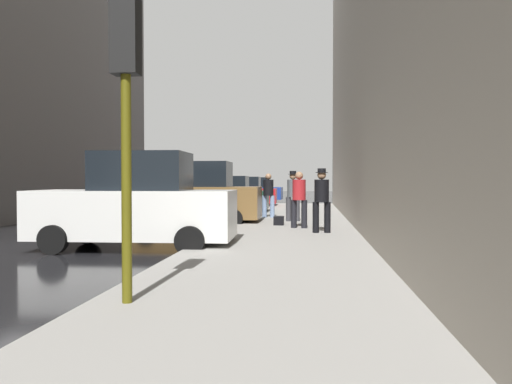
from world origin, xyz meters
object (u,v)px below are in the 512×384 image
parked_blue_sedan (252,191)px  fire_hydrant (250,210)px  parked_white_van (136,205)px  parked_dark_green_sedan (224,196)px  pedestrian_in_jeans (268,193)px  pedestrian_with_beanie (293,193)px  parked_bronze_suv (196,196)px  duffel_bag (279,221)px  parked_red_hatchback (241,193)px  pedestrian_in_red_jacket (299,197)px  pedestrian_with_fedora (322,197)px  traffic_light (126,83)px

parked_blue_sedan → fire_hydrant: parked_blue_sedan is taller
parked_white_van → parked_dark_green_sedan: size_ratio=1.10×
pedestrian_in_jeans → pedestrian_with_beanie: pedestrian_with_beanie is taller
parked_bronze_suv → parked_blue_sedan: parked_bronze_suv is taller
parked_blue_sedan → duffel_bag: (2.99, -18.15, -0.56)m
parked_white_van → parked_red_hatchback: bearing=90.0°
parked_bronze_suv → parked_blue_sedan: bearing=90.0°
parked_dark_green_sedan → pedestrian_in_red_jacket: bearing=-64.5°
parked_bronze_suv → duffel_bag: size_ratio=10.51×
parked_bronze_suv → parked_red_hatchback: (0.00, 11.22, -0.18)m
parked_dark_green_sedan → fire_hydrant: 4.95m
parked_dark_green_sedan → parked_red_hatchback: (-0.00, 5.63, 0.00)m
fire_hydrant → pedestrian_with_fedora: 5.12m
parked_bronze_suv → pedestrian_in_jeans: parked_bronze_suv is taller
parked_red_hatchback → traffic_light: size_ratio=1.18×
parked_red_hatchback → duffel_bag: (2.99, -12.38, -0.56)m
parked_red_hatchback → parked_blue_sedan: (-0.00, 5.77, 0.00)m
parked_dark_green_sedan → duffel_bag: (2.99, -6.75, -0.56)m
parked_white_van → pedestrian_with_beanie: bearing=62.5°
parked_red_hatchback → pedestrian_in_jeans: 9.47m
pedestrian_with_fedora → duffel_bag: 2.74m
parked_red_hatchback → fire_hydrant: size_ratio=6.02×
parked_white_van → traffic_light: 6.01m
pedestrian_with_fedora → parked_red_hatchback: bearing=106.5°
parked_blue_sedan → pedestrian_in_jeans: size_ratio=2.48×
parked_blue_sedan → duffel_bag: parked_blue_sedan is taller
fire_hydrant → parked_red_hatchback: bearing=100.0°
parked_bronze_suv → traffic_light: bearing=-80.9°
parked_dark_green_sedan → pedestrian_in_jeans: (2.38, -3.53, 0.26)m
pedestrian_in_red_jacket → duffel_bag: size_ratio=3.89×
traffic_light → pedestrian_in_red_jacket: traffic_light is taller
parked_blue_sedan → parked_white_van: bearing=-90.0°
parked_bronze_suv → pedestrian_with_fedora: 5.51m
pedestrian_in_jeans → duffel_bag: (0.61, -3.22, -0.81)m
parked_white_van → pedestrian_in_red_jacket: (3.67, 4.01, 0.07)m
fire_hydrant → pedestrian_in_jeans: (0.58, 1.06, 0.61)m
parked_dark_green_sedan → traffic_light: traffic_light is taller
parked_dark_green_sedan → pedestrian_in_jeans: 4.27m
pedestrian_with_beanie → parked_blue_sedan: bearing=101.6°
parked_red_hatchback → traffic_light: (1.85, -22.79, 1.91)m
fire_hydrant → pedestrian_in_jeans: pedestrian_in_jeans is taller
parked_blue_sedan → duffel_bag: bearing=-80.6°
parked_bronze_suv → parked_red_hatchback: 11.22m
pedestrian_with_beanie → parked_bronze_suv: bearing=-173.0°
parked_blue_sedan → parked_dark_green_sedan: bearing=-90.0°
parked_white_van → parked_red_hatchback: size_ratio=1.10×
parked_dark_green_sedan → pedestrian_with_beanie: 6.20m
pedestrian_with_beanie → fire_hydrant: bearing=159.8°
parked_red_hatchback → pedestrian_with_beanie: bearing=-72.6°
parked_bronze_suv → duffel_bag: 3.30m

